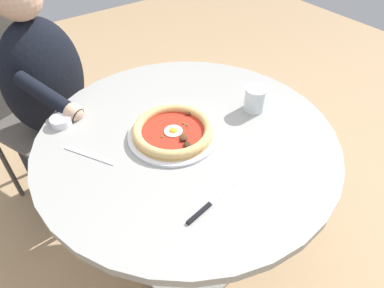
# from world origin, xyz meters

# --- Properties ---
(ground_plane) EXTENTS (6.00, 6.00, 0.02)m
(ground_plane) POSITION_xyz_m (0.00, 0.00, -0.01)
(ground_plane) COLOR tan
(dining_table) EXTENTS (0.99, 0.99, 0.71)m
(dining_table) POSITION_xyz_m (0.00, 0.00, 0.57)
(dining_table) COLOR #999993
(dining_table) RESTS_ON ground
(pizza_on_plate) EXTENTS (0.30, 0.30, 0.04)m
(pizza_on_plate) POSITION_xyz_m (0.04, -0.02, 0.73)
(pizza_on_plate) COLOR white
(pizza_on_plate) RESTS_ON dining_table
(water_glass) EXTENTS (0.07, 0.07, 0.09)m
(water_glass) POSITION_xyz_m (-0.28, 0.02, 0.75)
(water_glass) COLOR silver
(water_glass) RESTS_ON dining_table
(steak_knife) EXTENTS (0.20, 0.05, 0.01)m
(steak_knife) POSITION_xyz_m (0.13, 0.27, 0.72)
(steak_knife) COLOR silver
(steak_knife) RESTS_ON dining_table
(ramekin_capers) EXTENTS (0.07, 0.07, 0.03)m
(ramekin_capers) POSITION_xyz_m (0.31, -0.30, 0.73)
(ramekin_capers) COLOR white
(ramekin_capers) RESTS_ON dining_table
(fork_utensil) EXTENTS (0.10, 0.16, 0.00)m
(fork_utensil) POSITION_xyz_m (0.30, -0.10, 0.72)
(fork_utensil) COLOR #BCBCC1
(fork_utensil) RESTS_ON dining_table
(diner_person) EXTENTS (0.42, 0.57, 1.12)m
(diner_person) POSITION_xyz_m (0.26, -0.64, 0.49)
(diner_person) COLOR #282833
(diner_person) RESTS_ON ground
(cafe_chair_diner) EXTENTS (0.57, 0.57, 0.92)m
(cafe_chair_diner) POSITION_xyz_m (0.32, -0.79, 0.55)
(cafe_chair_diner) COLOR #504A45
(cafe_chair_diner) RESTS_ON ground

